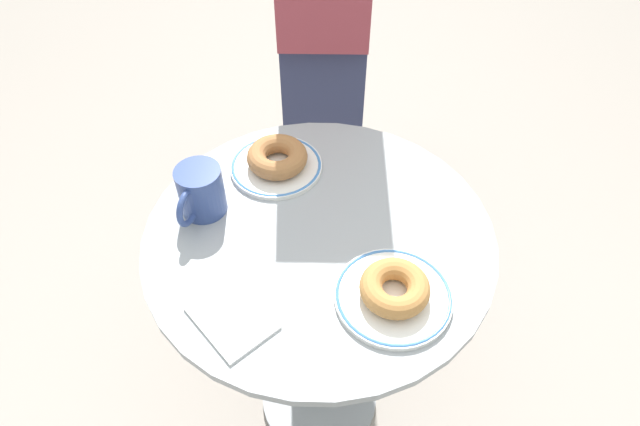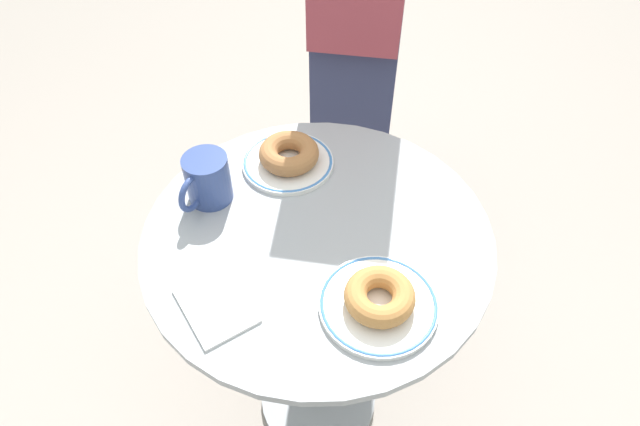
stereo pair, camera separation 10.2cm
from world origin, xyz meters
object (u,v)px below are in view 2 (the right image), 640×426
object	(u,v)px
donut_cinnamon	(289,153)
paper_napkin	(216,306)
plate_right	(378,304)
person_figure	(360,32)
plate_left	(288,162)
cafe_table	(318,297)
donut_old_fashioned	(380,296)
coffee_mug	(207,180)

from	to	relation	value
donut_cinnamon	paper_napkin	size ratio (longest dim) A/B	0.93
plate_right	paper_napkin	bearing A→B (deg)	-119.36
paper_napkin	person_figure	world-z (taller)	person_figure
plate_left	person_figure	xyz separation A→B (m)	(-0.34, 0.40, 0.03)
person_figure	donut_cinnamon	bearing A→B (deg)	-48.94
cafe_table	donut_old_fashioned	bearing A→B (deg)	2.20
cafe_table	plate_right	bearing A→B (deg)	2.20
plate_right	person_figure	distance (m)	0.86
plate_right	donut_cinnamon	distance (m)	0.40
plate_left	coffee_mug	xyz separation A→B (m)	(0.01, -0.18, 0.04)
plate_left	cafe_table	bearing A→B (deg)	-10.96
person_figure	cafe_table	bearing A→B (deg)	-38.97
cafe_table	coffee_mug	bearing A→B (deg)	-142.01
paper_napkin	person_figure	xyz separation A→B (m)	(-0.60, 0.67, 0.03)
donut_cinnamon	cafe_table	bearing A→B (deg)	-11.83
cafe_table	donut_cinnamon	distance (m)	0.33
plate_right	person_figure	size ratio (longest dim) A/B	0.13
coffee_mug	person_figure	size ratio (longest dim) A/B	0.07
cafe_table	person_figure	bearing A→B (deg)	141.03
paper_napkin	coffee_mug	size ratio (longest dim) A/B	1.13
coffee_mug	donut_old_fashioned	bearing A→B (deg)	21.69
paper_napkin	plate_right	bearing A→B (deg)	60.64
coffee_mug	person_figure	bearing A→B (deg)	121.44
plate_left	plate_right	size ratio (longest dim) A/B	0.96
cafe_table	donut_cinnamon	xyz separation A→B (m)	(-0.20, 0.04, 0.26)
plate_left	plate_right	world-z (taller)	same
donut_old_fashioned	person_figure	distance (m)	0.86
cafe_table	paper_napkin	xyz separation A→B (m)	(0.06, -0.23, 0.23)
donut_old_fashioned	person_figure	size ratio (longest dim) A/B	0.07
plate_left	donut_cinnamon	distance (m)	0.03
cafe_table	plate_right	xyz separation A→B (m)	(0.20, 0.01, 0.23)
cafe_table	donut_cinnamon	size ratio (longest dim) A/B	5.92
person_figure	plate_left	bearing A→B (deg)	-49.29
plate_left	person_figure	world-z (taller)	person_figure
plate_right	paper_napkin	size ratio (longest dim) A/B	1.49
donut_cinnamon	donut_old_fashioned	world-z (taller)	donut_cinnamon
cafe_table	donut_old_fashioned	size ratio (longest dim) A/B	6.32
donut_old_fashioned	coffee_mug	xyz separation A→B (m)	(-0.38, -0.15, 0.02)
plate_left	donut_cinnamon	size ratio (longest dim) A/B	1.53
donut_cinnamon	donut_old_fashioned	bearing A→B (deg)	-4.85
paper_napkin	person_figure	bearing A→B (deg)	131.99
donut_old_fashioned	paper_napkin	bearing A→B (deg)	-119.36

